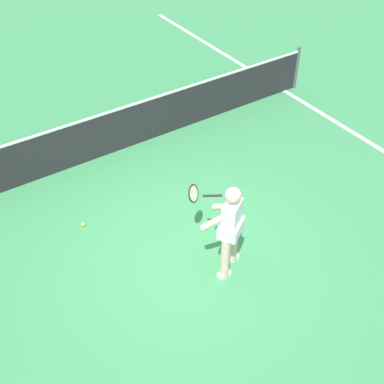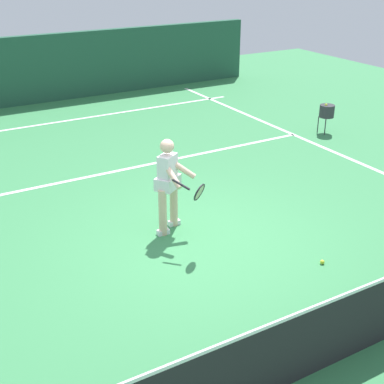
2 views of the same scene
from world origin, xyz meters
name	(u,v)px [view 1 (image 1 of 2)]	position (x,y,z in m)	size (l,w,h in m)	color
ground_plane	(191,250)	(0.00, 0.00, 0.00)	(25.32, 25.32, 0.00)	#38844C
court_net	(103,135)	(0.00, 3.03, 0.47)	(9.94, 0.08, 1.00)	#4C4C51
tennis_player	(229,226)	(0.25, -0.58, 0.85)	(0.68, 1.14, 1.55)	beige
tennis_ball_near	(83,225)	(-1.19, 1.43, 0.03)	(0.07, 0.07, 0.07)	#D1E533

